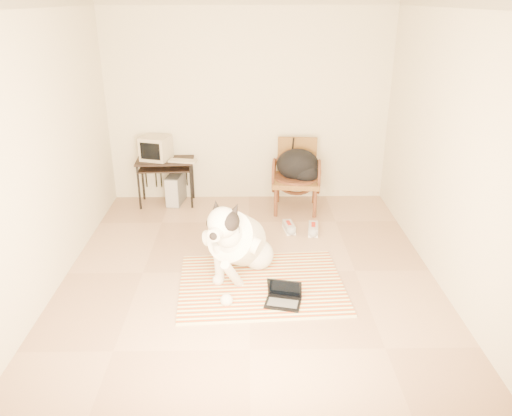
{
  "coord_description": "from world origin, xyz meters",
  "views": [
    {
      "loc": [
        -0.0,
        -4.79,
        2.8
      ],
      "look_at": [
        0.07,
        0.04,
        0.75
      ],
      "focal_mm": 35.0,
      "sensor_mm": 36.0,
      "label": 1
    }
  ],
  "objects_px": {
    "dog": "(237,242)",
    "pc_tower": "(176,189)",
    "laptop": "(284,297)",
    "rattan_chair": "(296,175)",
    "backpack": "(299,166)",
    "crt_monitor": "(156,148)",
    "computer_desk": "(165,166)"
  },
  "relations": [
    {
      "from": "pc_tower",
      "to": "rattan_chair",
      "type": "relative_size",
      "value": 0.5
    },
    {
      "from": "computer_desk",
      "to": "rattan_chair",
      "type": "distance_m",
      "value": 1.87
    },
    {
      "from": "dog",
      "to": "computer_desk",
      "type": "bearing_deg",
      "value": 117.58
    },
    {
      "from": "computer_desk",
      "to": "pc_tower",
      "type": "distance_m",
      "value": 0.38
    },
    {
      "from": "dog",
      "to": "rattan_chair",
      "type": "relative_size",
      "value": 1.4
    },
    {
      "from": "laptop",
      "to": "crt_monitor",
      "type": "height_order",
      "value": "crt_monitor"
    },
    {
      "from": "laptop",
      "to": "rattan_chair",
      "type": "height_order",
      "value": "rattan_chair"
    },
    {
      "from": "computer_desk",
      "to": "dog",
      "type": "bearing_deg",
      "value": -62.42
    },
    {
      "from": "laptop",
      "to": "rattan_chair",
      "type": "distance_m",
      "value": 2.49
    },
    {
      "from": "dog",
      "to": "crt_monitor",
      "type": "distance_m",
      "value": 2.42
    },
    {
      "from": "dog",
      "to": "pc_tower",
      "type": "distance_m",
      "value": 2.29
    },
    {
      "from": "laptop",
      "to": "rattan_chair",
      "type": "xyz_separation_m",
      "value": [
        0.33,
        2.43,
        0.41
      ]
    },
    {
      "from": "rattan_chair",
      "to": "dog",
      "type": "bearing_deg",
      "value": -113.2
    },
    {
      "from": "dog",
      "to": "rattan_chair",
      "type": "bearing_deg",
      "value": 66.8
    },
    {
      "from": "laptop",
      "to": "computer_desk",
      "type": "bearing_deg",
      "value": 120.26
    },
    {
      "from": "computer_desk",
      "to": "rattan_chair",
      "type": "xyz_separation_m",
      "value": [
        1.86,
        -0.17,
        -0.08
      ]
    },
    {
      "from": "rattan_chair",
      "to": "backpack",
      "type": "relative_size",
      "value": 1.67
    },
    {
      "from": "dog",
      "to": "laptop",
      "type": "xyz_separation_m",
      "value": [
        0.46,
        -0.58,
        -0.32
      ]
    },
    {
      "from": "backpack",
      "to": "laptop",
      "type": "bearing_deg",
      "value": -98.66
    },
    {
      "from": "pc_tower",
      "to": "backpack",
      "type": "distance_m",
      "value": 1.84
    },
    {
      "from": "crt_monitor",
      "to": "rattan_chair",
      "type": "distance_m",
      "value": 2.02
    },
    {
      "from": "computer_desk",
      "to": "rattan_chair",
      "type": "relative_size",
      "value": 0.84
    },
    {
      "from": "dog",
      "to": "rattan_chair",
      "type": "xyz_separation_m",
      "value": [
        0.79,
        1.85,
        0.1
      ]
    },
    {
      "from": "crt_monitor",
      "to": "rattan_chair",
      "type": "height_order",
      "value": "crt_monitor"
    },
    {
      "from": "backpack",
      "to": "rattan_chair",
      "type": "bearing_deg",
      "value": 116.27
    },
    {
      "from": "pc_tower",
      "to": "backpack",
      "type": "relative_size",
      "value": 0.83
    },
    {
      "from": "laptop",
      "to": "computer_desk",
      "type": "xyz_separation_m",
      "value": [
        -1.52,
        2.61,
        0.5
      ]
    },
    {
      "from": "backpack",
      "to": "computer_desk",
      "type": "bearing_deg",
      "value": 172.93
    },
    {
      "from": "dog",
      "to": "pc_tower",
      "type": "relative_size",
      "value": 2.82
    },
    {
      "from": "crt_monitor",
      "to": "pc_tower",
      "type": "xyz_separation_m",
      "value": [
        0.24,
        0.01,
        -0.62
      ]
    },
    {
      "from": "computer_desk",
      "to": "pc_tower",
      "type": "height_order",
      "value": "computer_desk"
    },
    {
      "from": "crt_monitor",
      "to": "pc_tower",
      "type": "distance_m",
      "value": 0.66
    }
  ]
}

